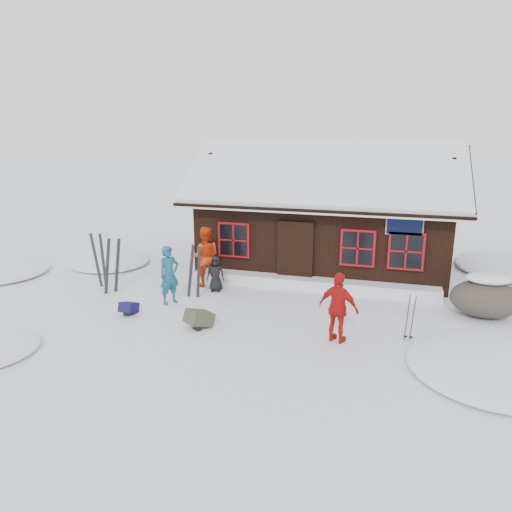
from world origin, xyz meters
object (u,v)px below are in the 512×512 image
at_px(skier_teal, 169,275).
at_px(boulder, 486,297).
at_px(ski_pair_left, 112,267).
at_px(backpack_blue, 129,310).
at_px(ski_poles, 410,318).
at_px(skier_orange_left, 205,256).
at_px(backpack_olive, 199,321).
at_px(skier_crouched, 216,274).
at_px(skier_orange_right, 339,308).

bearing_deg(skier_teal, boulder, -48.32).
xyz_separation_m(ski_pair_left, backpack_blue, (1.31, -1.46, -0.68)).
height_order(ski_pair_left, ski_poles, ski_pair_left).
distance_m(boulder, ski_poles, 2.86).
height_order(skier_orange_left, ski_pair_left, skier_orange_left).
distance_m(backpack_blue, backpack_olive, 2.18).
xyz_separation_m(backpack_blue, backpack_olive, (2.16, -0.32, 0.04)).
bearing_deg(backpack_olive, skier_crouched, 133.87).
bearing_deg(ski_poles, skier_teal, 173.38).
relative_size(skier_orange_left, skier_crouched, 1.73).
relative_size(skier_orange_left, backpack_blue, 3.88).
bearing_deg(skier_orange_left, ski_poles, 140.53).
height_order(skier_teal, ski_poles, skier_teal).
relative_size(skier_teal, boulder, 0.93).
bearing_deg(ski_pair_left, backpack_olive, -57.79).
xyz_separation_m(skier_orange_left, backpack_blue, (-1.14, -2.81, -0.82)).
bearing_deg(skier_orange_left, ski_pair_left, 11.56).
height_order(ski_pair_left, backpack_blue, ski_pair_left).
bearing_deg(backpack_olive, skier_orange_left, 140.84).
bearing_deg(backpack_blue, ski_pair_left, 132.90).
relative_size(backpack_blue, backpack_olive, 0.77).
bearing_deg(skier_orange_right, skier_teal, 5.55).
bearing_deg(backpack_blue, skier_teal, 56.62).
xyz_separation_m(boulder, backpack_blue, (-9.22, -2.37, -0.40)).
relative_size(skier_teal, ski_pair_left, 0.97).
distance_m(skier_teal, backpack_olive, 2.10).
distance_m(skier_orange_right, boulder, 4.46).
xyz_separation_m(skier_orange_right, boulder, (3.61, 2.59, -0.32)).
relative_size(skier_orange_right, ski_poles, 1.44).
bearing_deg(ski_pair_left, skier_orange_right, -44.30).
xyz_separation_m(skier_teal, skier_orange_left, (0.41, 1.74, 0.11)).
relative_size(skier_orange_right, backpack_blue, 3.47).
relative_size(skier_crouched, backpack_blue, 2.25).
height_order(skier_teal, boulder, skier_teal).
relative_size(skier_orange_left, backpack_olive, 2.99).
relative_size(skier_teal, skier_orange_right, 0.99).
distance_m(skier_crouched, backpack_olive, 2.79).
bearing_deg(backpack_olive, skier_orange_right, 34.41).
xyz_separation_m(skier_orange_right, backpack_blue, (-5.61, 0.22, -0.72)).
bearing_deg(skier_orange_right, backpack_olive, 21.89).
bearing_deg(skier_teal, skier_orange_right, -71.81).
height_order(skier_orange_right, ski_pair_left, skier_orange_right).
bearing_deg(skier_orange_left, skier_crouched, 122.40).
bearing_deg(backpack_blue, boulder, 15.30).
relative_size(ski_pair_left, backpack_blue, 3.53).
height_order(skier_orange_left, boulder, skier_orange_left).
bearing_deg(ski_poles, backpack_olive, -173.00).
bearing_deg(skier_teal, skier_orange_left, 19.55).
distance_m(skier_crouched, ski_pair_left, 3.10).
bearing_deg(backpack_blue, ski_poles, 3.30).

